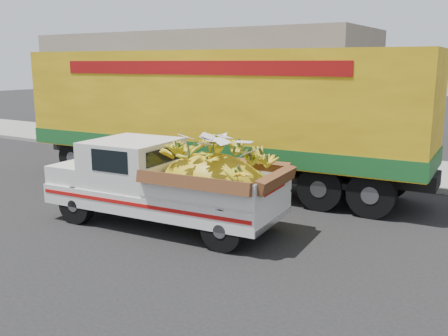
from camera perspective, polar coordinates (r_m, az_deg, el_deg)
The scene contains 6 objects.
ground at distance 11.32m, azimuth -11.68°, elevation -6.21°, with size 100.00×100.00×0.00m, color black.
curb at distance 16.49m, azimuth 4.14°, elevation 0.02°, with size 60.00×0.25×0.15m, color gray.
sidewalk at distance 18.34m, azimuth 7.21°, elevation 1.16°, with size 60.00×4.00×0.14m, color gray.
building_left at distance 27.16m, azimuth -2.94°, elevation 9.88°, with size 18.00×6.00×5.00m, color gray.
pickup_truck at distance 10.61m, azimuth -5.16°, elevation -1.75°, with size 5.31×2.28×1.81m.
semi_trailer at distance 14.17m, azimuth -1.01°, elevation 6.46°, with size 12.04×3.12×3.80m.
Camera 1 is at (7.49, -7.73, 3.48)m, focal length 40.00 mm.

